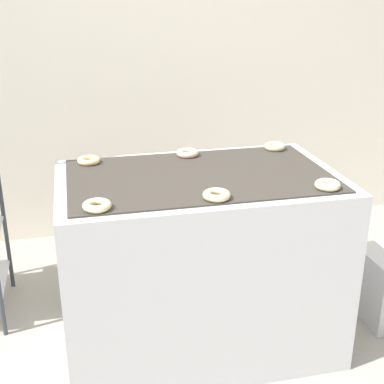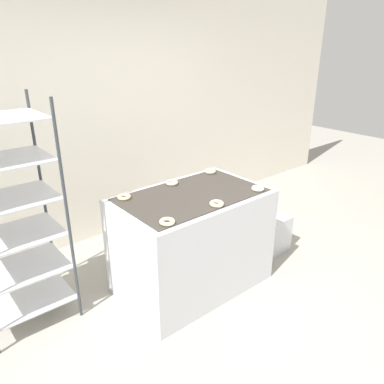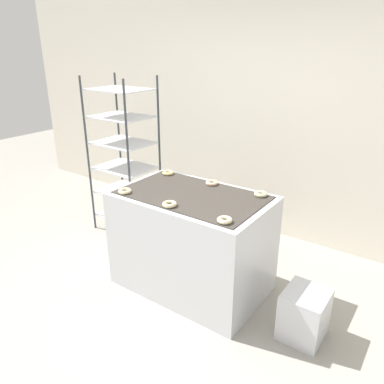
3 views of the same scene
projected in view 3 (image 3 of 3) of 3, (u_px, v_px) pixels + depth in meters
name	position (u px, v px, depth m)	size (l,w,h in m)	color
ground_plane	(145.00, 324.00, 3.05)	(14.00, 14.00, 0.00)	#9E998E
wall_back	(268.00, 114.00, 4.14)	(8.00, 0.05, 2.80)	silver
fryer_machine	(192.00, 241.00, 3.39)	(1.33, 0.84, 0.92)	silver
baking_rack_cart	(124.00, 156.00, 4.32)	(0.67, 0.53, 1.81)	#33383D
glaze_bin	(304.00, 314.00, 2.87)	(0.32, 0.35, 0.39)	silver
donut_near_left	(125.00, 191.00, 3.24)	(0.12, 0.12, 0.03)	beige
donut_near_center	(170.00, 204.00, 2.97)	(0.12, 0.12, 0.03)	beige
donut_near_right	(225.00, 220.00, 2.71)	(0.11, 0.11, 0.03)	beige
donut_far_left	(168.00, 173.00, 3.70)	(0.11, 0.11, 0.03)	#F0D68C
donut_far_center	(212.00, 183.00, 3.43)	(0.12, 0.12, 0.03)	beige
donut_far_right	(261.00, 194.00, 3.18)	(0.11, 0.11, 0.03)	beige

